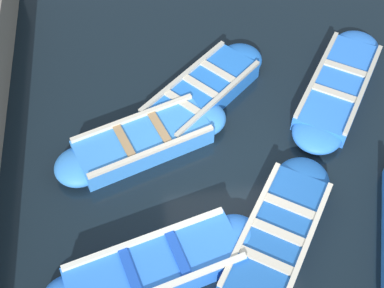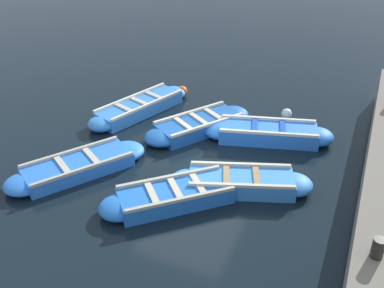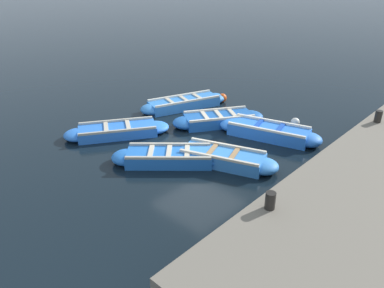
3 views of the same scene
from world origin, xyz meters
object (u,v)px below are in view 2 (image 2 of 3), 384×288
buoy_orange_near (168,97)px  buoy_white_drifting (287,114)px  boat_centre (241,182)px  bollard_mid_north (378,248)px  boat_bow_out (175,195)px  boat_far_corner (268,133)px  boat_broadside (199,125)px  buoy_yellow_far (182,91)px  boat_alongside (78,167)px  boat_near_quay (140,107)px

buoy_orange_near → buoy_white_drifting: 3.69m
boat_centre → bollard_mid_north: bearing=142.7°
boat_bow_out → bollard_mid_north: size_ratio=8.63×
boat_centre → buoy_white_drifting: size_ratio=10.61×
boat_far_corner → buoy_white_drifting: (-0.18, -1.43, -0.05)m
boat_far_corner → bollard_mid_north: 5.46m
boat_broadside → buoy_yellow_far: 2.34m
boat_alongside → buoy_orange_near: bearing=-93.4°
boat_alongside → boat_centre: (-3.77, -0.87, 0.02)m
boat_alongside → boat_bow_out: 2.62m
boat_broadside → boat_far_corner: boat_far_corner is taller
boat_bow_out → buoy_orange_near: 5.10m
buoy_orange_near → boat_bow_out: bearing=117.4°
boat_far_corner → buoy_yellow_far: bearing=-26.8°
boat_centre → buoy_yellow_far: 5.19m
boat_bow_out → boat_broadside: bearing=-76.7°
boat_alongside → boat_near_quay: size_ratio=0.93×
boat_broadside → boat_near_quay: size_ratio=0.89×
boat_near_quay → boat_bow_out: bearing=128.6°
boat_alongside → boat_far_corner: 4.98m
boat_near_quay → boat_broadside: bearing=170.4°
boat_centre → buoy_white_drifting: boat_centre is taller
boat_bow_out → buoy_yellow_far: (2.10, -5.05, -0.00)m
boat_far_corner → buoy_orange_near: 3.67m
boat_centre → buoy_yellow_far: boat_centre is taller
buoy_yellow_far → buoy_white_drifting: size_ratio=1.16×
boat_broadside → buoy_white_drifting: 2.67m
bollard_mid_north → boat_alongside: bearing=-11.1°
boat_far_corner → buoy_orange_near: size_ratio=10.21×
boat_centre → buoy_orange_near: bearing=-45.2°
boat_centre → buoy_white_drifting: 3.83m
boat_bow_out → buoy_white_drifting: (-1.33, -4.83, -0.03)m
boat_far_corner → buoy_yellow_far: 3.64m
boat_near_quay → boat_bow_out: size_ratio=1.21×
bollard_mid_north → buoy_white_drifting: 6.63m
buoy_yellow_far → buoy_white_drifting: bearing=176.4°
buoy_white_drifting → boat_centre: bearing=87.4°
boat_broadside → boat_near_quay: 2.07m
boat_broadside → boat_near_quay: boat_near_quay is taller
boat_near_quay → boat_far_corner: bearing=178.8°
bollard_mid_north → buoy_orange_near: size_ratio=1.02×
buoy_yellow_far → boat_alongside: bearing=84.0°
boat_alongside → buoy_yellow_far: 4.93m
bollard_mid_north → buoy_yellow_far: 8.75m
boat_near_quay → buoy_yellow_far: bearing=-113.5°
boat_alongside → buoy_orange_near: (-0.26, -4.39, 0.01)m
bollard_mid_north → buoy_orange_near: bollard_mid_north is taller
buoy_orange_near → buoy_yellow_far: (-0.25, -0.52, 0.01)m
boat_far_corner → boat_near_quay: (3.93, -0.08, -0.01)m
boat_far_corner → buoy_yellow_far: (3.25, -1.64, -0.02)m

